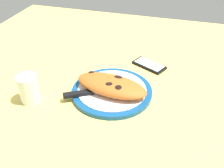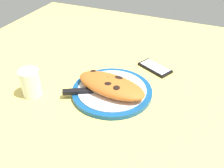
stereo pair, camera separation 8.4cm
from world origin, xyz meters
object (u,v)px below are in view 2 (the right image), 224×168
object	(u,v)px
water_glass	(31,84)
plate	(112,91)
knife	(87,91)
calzone	(109,85)
fork	(115,79)
smartphone	(155,68)

from	to	relation	value
water_glass	plate	bearing A→B (deg)	-155.72
knife	water_glass	size ratio (longest dim) A/B	2.25
calzone	water_glass	distance (cm)	26.09
knife	calzone	bearing A→B (deg)	-148.59
fork	water_glass	distance (cm)	28.82
fork	calzone	bearing A→B (deg)	95.17
plate	calzone	world-z (taller)	calzone
plate	fork	size ratio (longest dim) A/B	1.78
calzone	knife	size ratio (longest dim) A/B	1.24
fork	smartphone	world-z (taller)	fork
knife	fork	bearing A→B (deg)	-119.25
calzone	water_glass	bearing A→B (deg)	22.70
smartphone	water_glass	bearing A→B (deg)	43.40
knife	water_glass	bearing A→B (deg)	19.18
smartphone	fork	bearing A→B (deg)	56.03
fork	water_glass	bearing A→B (deg)	35.25
fork	knife	xyz separation A→B (cm)	(5.86, 10.46, 0.30)
fork	knife	size ratio (longest dim) A/B	0.73
calzone	fork	xyz separation A→B (cm)	(0.59, -6.52, -2.04)
plate	smartphone	distance (cm)	22.98
plate	water_glass	distance (cm)	27.11
plate	fork	xyz separation A→B (cm)	(1.07, -5.52, 1.14)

